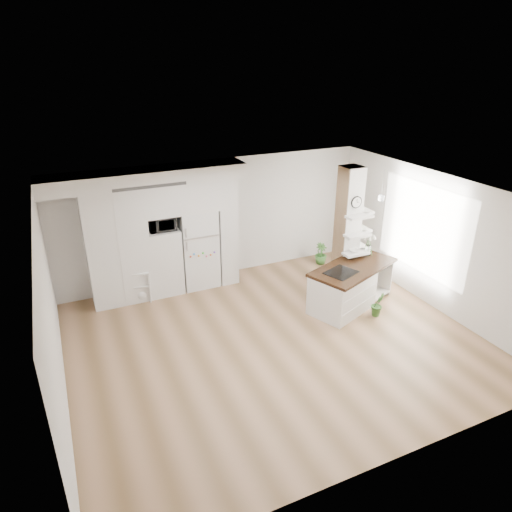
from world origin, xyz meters
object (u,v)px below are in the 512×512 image
at_px(refrigerator, 198,248).
at_px(floor_plant_a, 378,304).
at_px(bookshelf, 138,288).
at_px(kitchen_island, 346,288).

bearing_deg(refrigerator, floor_plant_a, -44.82).
relative_size(refrigerator, floor_plant_a, 3.59).
relative_size(bookshelf, floor_plant_a, 1.38).
bearing_deg(floor_plant_a, bookshelf, 148.44).
bearing_deg(bookshelf, floor_plant_a, -20.62).
bearing_deg(floor_plant_a, kitchen_island, 128.65).
xyz_separation_m(refrigerator, floor_plant_a, (2.76, -2.74, -0.63)).
bearing_deg(bookshelf, kitchen_island, -17.62).
distance_m(kitchen_island, bookshelf, 4.27).
bearing_deg(kitchen_island, floor_plant_a, -72.61).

